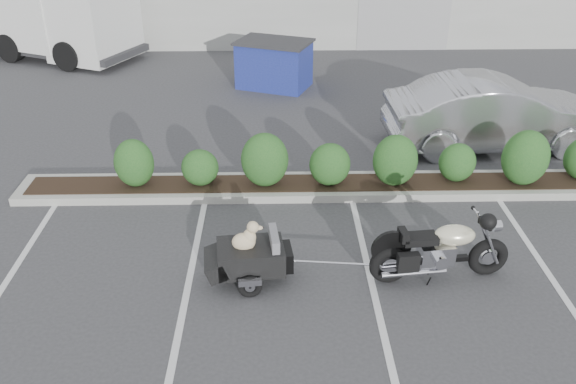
{
  "coord_description": "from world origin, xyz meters",
  "views": [
    {
      "loc": [
        -0.19,
        -7.94,
        5.45
      ],
      "look_at": [
        -0.0,
        0.76,
        0.75
      ],
      "focal_mm": 38.0,
      "sensor_mm": 36.0,
      "label": 1
    }
  ],
  "objects_px": {
    "pet_trailer": "(250,256)",
    "dumpster": "(274,64)",
    "sedan": "(496,114)",
    "delivery_truck": "(33,6)",
    "motorcycle": "(441,251)"
  },
  "relations": [
    {
      "from": "pet_trailer",
      "to": "dumpster",
      "type": "distance_m",
      "value": 8.92
    },
    {
      "from": "motorcycle",
      "to": "pet_trailer",
      "type": "xyz_separation_m",
      "value": [
        -2.78,
        0.02,
        -0.06
      ]
    },
    {
      "from": "pet_trailer",
      "to": "dumpster",
      "type": "relative_size",
      "value": 0.75
    },
    {
      "from": "motorcycle",
      "to": "sedan",
      "type": "xyz_separation_m",
      "value": [
        2.3,
        4.75,
        0.28
      ]
    },
    {
      "from": "pet_trailer",
      "to": "dumpster",
      "type": "height_order",
      "value": "dumpster"
    },
    {
      "from": "sedan",
      "to": "delivery_truck",
      "type": "height_order",
      "value": "delivery_truck"
    },
    {
      "from": "sedan",
      "to": "delivery_truck",
      "type": "distance_m",
      "value": 14.46
    },
    {
      "from": "pet_trailer",
      "to": "delivery_truck",
      "type": "height_order",
      "value": "delivery_truck"
    },
    {
      "from": "pet_trailer",
      "to": "sedan",
      "type": "bearing_deg",
      "value": 36.72
    },
    {
      "from": "delivery_truck",
      "to": "pet_trailer",
      "type": "bearing_deg",
      "value": -34.87
    },
    {
      "from": "dumpster",
      "to": "delivery_truck",
      "type": "relative_size",
      "value": 0.32
    },
    {
      "from": "pet_trailer",
      "to": "motorcycle",
      "type": "bearing_deg",
      "value": -6.6
    },
    {
      "from": "pet_trailer",
      "to": "delivery_truck",
      "type": "xyz_separation_m",
      "value": [
        -7.18,
        12.36,
        1.08
      ]
    },
    {
      "from": "motorcycle",
      "to": "pet_trailer",
      "type": "bearing_deg",
      "value": 173.4
    },
    {
      "from": "sedan",
      "to": "pet_trailer",
      "type": "bearing_deg",
      "value": 130.53
    }
  ]
}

